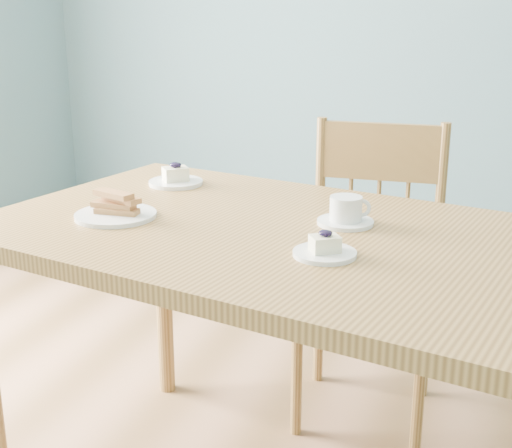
# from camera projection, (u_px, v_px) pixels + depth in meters

# --- Properties ---
(room) EXTENTS (5.01, 5.01, 2.71)m
(room) POSITION_uv_depth(u_px,v_px,m) (330.00, 5.00, 1.77)
(room) COLOR #9C6B49
(room) RESTS_ON ground
(dining_table) EXTENTS (1.68, 1.16, 0.83)m
(dining_table) POSITION_uv_depth(u_px,v_px,m) (292.00, 264.00, 1.74)
(dining_table) COLOR olive
(dining_table) RESTS_ON ground
(dining_chair) EXTENTS (0.48, 0.46, 0.98)m
(dining_chair) POSITION_uv_depth(u_px,v_px,m) (370.00, 272.00, 2.36)
(dining_chair) COLOR olive
(dining_chair) RESTS_ON ground
(cheesecake_plate_near) EXTENTS (0.14, 0.14, 0.06)m
(cheesecake_plate_near) POSITION_uv_depth(u_px,v_px,m) (325.00, 249.00, 1.55)
(cheesecake_plate_near) COLOR silver
(cheesecake_plate_near) RESTS_ON dining_table
(cheesecake_plate_far) EXTENTS (0.16, 0.16, 0.07)m
(cheesecake_plate_far) POSITION_uv_depth(u_px,v_px,m) (176.00, 179.00, 2.16)
(cheesecake_plate_far) COLOR silver
(cheesecake_plate_far) RESTS_ON dining_table
(coffee_cup) EXTENTS (0.14, 0.14, 0.07)m
(coffee_cup) POSITION_uv_depth(u_px,v_px,m) (346.00, 212.00, 1.77)
(coffee_cup) COLOR silver
(coffee_cup) RESTS_ON dining_table
(biscotti_plate) EXTENTS (0.21, 0.21, 0.07)m
(biscotti_plate) POSITION_uv_depth(u_px,v_px,m) (115.00, 210.00, 1.82)
(biscotti_plate) COLOR silver
(biscotti_plate) RESTS_ON dining_table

